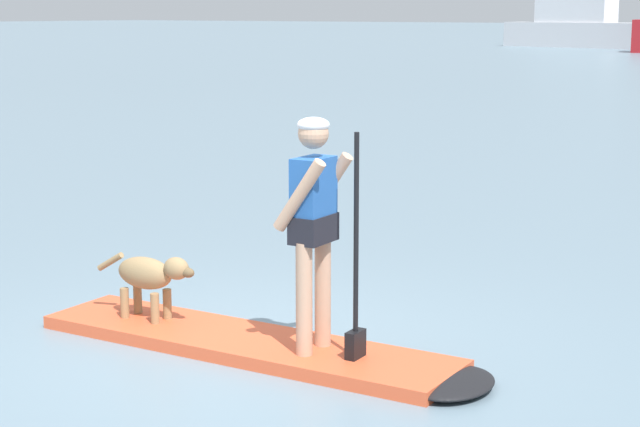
# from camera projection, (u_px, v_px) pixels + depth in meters

# --- Properties ---
(ground_plane) EXTENTS (400.00, 400.00, 0.00)m
(ground_plane) POSITION_uv_depth(u_px,v_px,m) (245.00, 349.00, 8.14)
(ground_plane) COLOR slate
(paddleboard) EXTENTS (3.76, 1.03, 0.10)m
(paddleboard) POSITION_uv_depth(u_px,v_px,m) (270.00, 348.00, 8.01)
(paddleboard) COLOR #E55933
(paddleboard) RESTS_ON ground_plane
(person_paddler) EXTENTS (0.62, 0.50, 1.71)m
(person_paddler) POSITION_uv_depth(u_px,v_px,m) (315.00, 218.00, 7.62)
(person_paddler) COLOR tan
(person_paddler) RESTS_ON paddleboard
(dog) EXTENTS (0.99, 0.26, 0.54)m
(dog) POSITION_uv_depth(u_px,v_px,m) (150.00, 276.00, 8.52)
(dog) COLOR #997A51
(dog) RESTS_ON paddleboard
(moored_boat_far_starboard) EXTENTS (12.65, 4.74, 4.75)m
(moored_boat_far_starboard) POSITION_uv_depth(u_px,v_px,m) (584.00, 25.00, 73.70)
(moored_boat_far_starboard) COLOR silver
(moored_boat_far_starboard) RESTS_ON ground_plane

